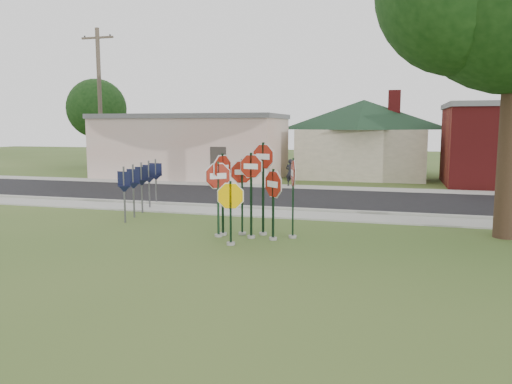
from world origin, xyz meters
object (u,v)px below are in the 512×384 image
(stop_sign_center, at_px, (251,183))
(pedestrian, at_px, (290,172))
(utility_pole_near, at_px, (100,102))
(stop_sign_yellow, at_px, (231,206))
(stop_sign_left, at_px, (218,188))

(stop_sign_center, bearing_deg, pedestrian, 96.52)
(stop_sign_center, distance_m, utility_pole_near, 19.98)
(stop_sign_center, distance_m, stop_sign_yellow, 1.20)
(stop_sign_yellow, bearing_deg, utility_pole_near, 132.57)
(stop_sign_center, relative_size, stop_sign_yellow, 1.38)
(stop_sign_center, bearing_deg, stop_sign_yellow, -107.13)
(stop_sign_yellow, relative_size, pedestrian, 1.29)
(stop_sign_yellow, bearing_deg, stop_sign_left, 127.27)
(stop_sign_yellow, xyz_separation_m, utility_pole_near, (-13.68, 14.90, 3.83))
(stop_sign_yellow, relative_size, utility_pole_near, 0.21)
(utility_pole_near, bearing_deg, stop_sign_yellow, -47.43)
(stop_sign_yellow, bearing_deg, pedestrian, 94.79)
(utility_pole_near, bearing_deg, stop_sign_left, -47.10)
(stop_sign_left, bearing_deg, stop_sign_yellow, -52.73)
(utility_pole_near, xyz_separation_m, pedestrian, (12.49, -0.66, -4.14))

